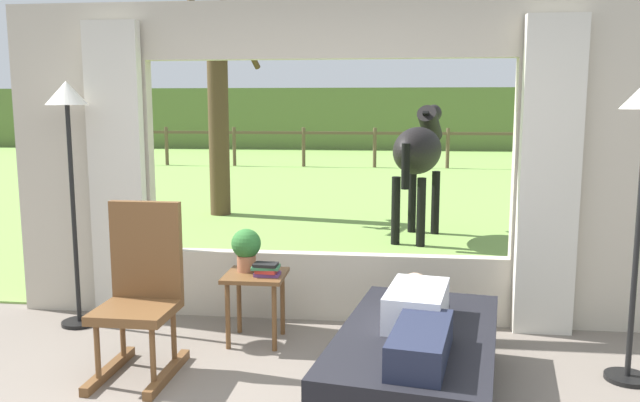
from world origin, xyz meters
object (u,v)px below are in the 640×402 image
(reclining_person, at_px, (418,317))
(book_stack, at_px, (266,269))
(rocking_chair, at_px, (141,291))
(potted_plant, at_px, (246,247))
(floor_lamp_left, at_px, (69,130))
(horse, at_px, (419,151))
(pasture_tree, at_px, (219,105))
(recliner_sofa, at_px, (417,363))
(side_table, at_px, (256,286))

(reclining_person, height_order, book_stack, reclining_person)
(reclining_person, height_order, rocking_chair, rocking_chair)
(potted_plant, bearing_deg, floor_lamp_left, 174.40)
(rocking_chair, height_order, floor_lamp_left, floor_lamp_left)
(horse, bearing_deg, pasture_tree, 170.21)
(floor_lamp_left, xyz_separation_m, horse, (2.81, 3.65, -0.40))
(book_stack, relative_size, floor_lamp_left, 0.11)
(recliner_sofa, height_order, rocking_chair, rocking_chair)
(side_table, relative_size, book_stack, 2.50)
(side_table, xyz_separation_m, book_stack, (0.09, -0.05, 0.14))
(side_table, relative_size, floor_lamp_left, 0.27)
(rocking_chair, relative_size, book_stack, 5.39)
(side_table, height_order, horse, horse)
(side_table, distance_m, book_stack, 0.18)
(recliner_sofa, height_order, book_stack, book_stack)
(recliner_sofa, xyz_separation_m, floor_lamp_left, (-2.64, 1.00, 1.34))
(rocking_chair, xyz_separation_m, pasture_tree, (-1.09, 5.88, 1.19))
(recliner_sofa, relative_size, rocking_chair, 1.63)
(reclining_person, distance_m, side_table, 1.44)
(recliner_sofa, distance_m, potted_plant, 1.58)
(potted_plant, bearing_deg, book_stack, -33.33)
(potted_plant, relative_size, book_stack, 1.54)
(floor_lamp_left, distance_m, horse, 4.63)
(floor_lamp_left, bearing_deg, side_table, -7.58)
(rocking_chair, distance_m, side_table, 0.88)
(potted_plant, xyz_separation_m, book_stack, (0.17, -0.11, -0.13))
(recliner_sofa, bearing_deg, potted_plant, 154.74)
(book_stack, bearing_deg, side_table, 149.95)
(side_table, bearing_deg, reclining_person, -36.39)
(recliner_sofa, distance_m, book_stack, 1.34)
(book_stack, bearing_deg, rocking_chair, -142.86)
(potted_plant, bearing_deg, recliner_sofa, -34.90)
(floor_lamp_left, height_order, horse, floor_lamp_left)
(reclining_person, bearing_deg, floor_lamp_left, 168.02)
(rocking_chair, bearing_deg, side_table, 44.73)
(book_stack, height_order, floor_lamp_left, floor_lamp_left)
(book_stack, distance_m, pasture_tree, 5.76)
(recliner_sofa, relative_size, potted_plant, 5.71)
(book_stack, relative_size, pasture_tree, 0.06)
(recliner_sofa, bearing_deg, rocking_chair, -176.74)
(reclining_person, xyz_separation_m, book_stack, (-1.06, 0.80, 0.05))
(side_table, bearing_deg, horse, 71.07)
(rocking_chair, bearing_deg, potted_plant, 51.33)
(recliner_sofa, xyz_separation_m, reclining_person, (-0.00, -0.05, 0.30))
(side_table, bearing_deg, floor_lamp_left, 172.42)
(potted_plant, bearing_deg, horse, 69.72)
(book_stack, height_order, horse, horse)
(floor_lamp_left, bearing_deg, recliner_sofa, -20.70)
(rocking_chair, xyz_separation_m, potted_plant, (0.55, 0.66, 0.16))
(reclining_person, bearing_deg, book_stack, 152.74)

